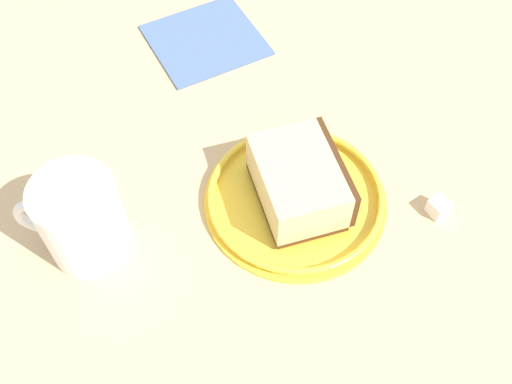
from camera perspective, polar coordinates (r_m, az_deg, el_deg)
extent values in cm
cube|color=tan|center=(61.93, -1.23, -2.34)|extent=(123.41, 123.41, 2.74)
cylinder|color=yellow|center=(61.05, 3.76, -0.72)|extent=(18.64, 18.64, 0.83)
torus|color=yellow|center=(60.40, 3.80, -0.30)|extent=(17.88, 17.88, 0.73)
cube|color=#472814|center=(60.45, 3.79, -0.34)|extent=(9.56, 11.85, 0.60)
cube|color=#DBC184|center=(58.32, 3.93, 1.10)|extent=(9.56, 11.85, 4.62)
cube|color=#472814|center=(59.37, 7.54, 2.00)|extent=(3.04, 10.27, 4.62)
cylinder|color=white|center=(56.92, -16.20, -2.55)|extent=(7.76, 7.76, 9.23)
cylinder|color=black|center=(54.30, -16.98, -0.73)|extent=(6.83, 6.83, 0.40)
torus|color=white|center=(58.26, -19.81, -2.26)|extent=(4.58, 3.56, 4.96)
cube|color=slate|center=(77.37, -4.84, 14.31)|extent=(13.64, 13.13, 0.60)
cube|color=white|center=(62.53, 16.97, -1.41)|extent=(1.92, 1.92, 1.80)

